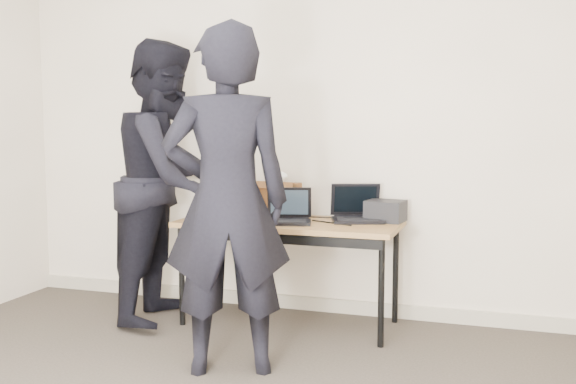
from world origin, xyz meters
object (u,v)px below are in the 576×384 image
at_px(laptop_right, 357,212).
at_px(equipment_box, 385,211).
at_px(person_typist, 227,201).
at_px(person_observer, 168,181).
at_px(desk, 289,230).
at_px(leather_satchel, 275,198).
at_px(laptop_beige, 223,211).
at_px(laptop_center, 289,215).

xyz_separation_m(laptop_right, equipment_box, (0.19, 0.03, 0.02)).
height_order(person_typist, person_observer, person_observer).
relative_size(laptop_right, person_observer, 0.22).
height_order(laptop_right, person_typist, person_typist).
xyz_separation_m(desk, person_typist, (-0.07, -0.91, 0.30)).
relative_size(laptop_right, leather_satchel, 1.13).
relative_size(desk, equipment_box, 6.07).
bearing_deg(laptop_right, laptop_beige, 173.40).
distance_m(laptop_right, equipment_box, 0.20).
bearing_deg(laptop_beige, leather_satchel, 60.83).
xyz_separation_m(leather_satchel, person_typist, (0.11, -1.13, 0.11)).
distance_m(desk, equipment_box, 0.67).
distance_m(laptop_beige, equipment_box, 1.13).
xyz_separation_m(leather_satchel, equipment_box, (0.81, -0.04, -0.06)).
relative_size(laptop_center, equipment_box, 1.46).
distance_m(laptop_center, equipment_box, 0.66).
relative_size(desk, person_observer, 0.77).
relative_size(leather_satchel, person_typist, 0.20).
distance_m(desk, person_typist, 0.96).
distance_m(laptop_right, leather_satchel, 0.62).
bearing_deg(laptop_right, laptop_center, -170.45).
xyz_separation_m(equipment_box, person_typist, (-0.70, -1.10, 0.17)).
xyz_separation_m(laptop_right, person_observer, (-1.31, -0.26, 0.20)).
relative_size(laptop_beige, laptop_center, 1.20).
relative_size(equipment_box, person_observer, 0.13).
xyz_separation_m(equipment_box, person_observer, (-1.50, -0.29, 0.19)).
xyz_separation_m(laptop_center, laptop_right, (0.42, 0.22, 0.00)).
relative_size(laptop_center, person_observer, 0.19).
bearing_deg(desk, laptop_right, 22.09).
distance_m(person_typist, person_observer, 1.14).
distance_m(equipment_box, person_typist, 1.31).
bearing_deg(person_typist, laptop_right, -138.54).
xyz_separation_m(laptop_beige, laptop_right, (0.91, 0.19, 0.00)).
relative_size(desk, person_typist, 0.79).
distance_m(laptop_beige, person_observer, 0.45).
xyz_separation_m(laptop_center, person_observer, (-0.89, -0.04, 0.21)).
bearing_deg(person_observer, laptop_center, -92.05).
bearing_deg(laptop_right, equipment_box, -11.06).
height_order(leather_satchel, person_observer, person_observer).
bearing_deg(person_observer, person_typist, -139.87).
height_order(desk, person_observer, person_observer).
xyz_separation_m(laptop_beige, laptop_center, (0.49, -0.03, -0.00)).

